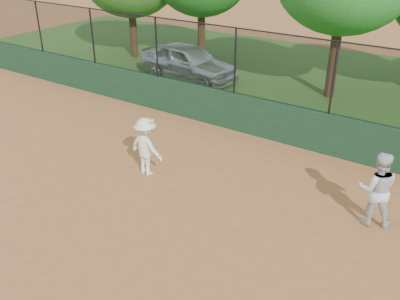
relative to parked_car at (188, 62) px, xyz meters
The scene contains 7 objects.
ground 10.46m from the parked_car, 63.80° to the right, with size 80.00×80.00×0.00m, color #A26134.
back_wall 5.70m from the parked_car, 36.11° to the right, with size 26.00×0.20×1.20m, color #1B3C22.
grass_strip 5.36m from the parked_car, 29.81° to the left, with size 36.00×12.00×0.01m, color #275119.
parked_car is the anchor object (origin of this frame).
player_second 10.94m from the parked_car, 33.40° to the right, with size 0.83×0.65×1.71m, color silver.
player_main 7.99m from the parked_car, 62.44° to the right, with size 1.04×0.65×1.69m.
fence_assembly 5.87m from the parked_car, 36.28° to the right, with size 26.00×0.06×2.00m.
Camera 1 is at (5.90, -5.38, 5.84)m, focal length 40.00 mm.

